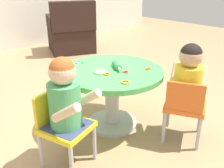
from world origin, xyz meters
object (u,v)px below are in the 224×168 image
at_px(craft_scissors, 78,63).
at_px(armchair_dark, 71,33).
at_px(seated_child_left, 65,96).
at_px(seated_child_right, 188,77).
at_px(rolling_pin, 117,65).
at_px(child_chair_right, 184,106).
at_px(child_chair_left, 63,125).
at_px(craft_table, 112,84).

bearing_deg(craft_scissors, armchair_dark, 55.46).
bearing_deg(seated_child_left, seated_child_right, -23.95).
height_order(armchair_dark, rolling_pin, armchair_dark).
relative_size(seated_child_left, child_chair_right, 0.95).
bearing_deg(craft_scissors, child_chair_right, -69.49).
height_order(child_chair_left, craft_scissors, child_chair_left).
xyz_separation_m(craft_table, seated_child_right, (0.27, -0.54, 0.14)).
distance_m(seated_child_right, armchair_dark, 2.85).
bearing_deg(craft_scissors, craft_table, -73.15).
distance_m(seated_child_left, armchair_dark, 2.91).
xyz_separation_m(craft_table, rolling_pin, (0.05, -0.01, 0.16)).
xyz_separation_m(child_chair_left, craft_scissors, (0.50, 0.45, 0.22)).
height_order(child_chair_right, craft_scissors, child_chair_right).
bearing_deg(child_chair_right, seated_child_left, 154.12).
distance_m(child_chair_left, armchair_dark, 2.88).
distance_m(child_chair_right, craft_scissors, 0.96).
bearing_deg(seated_child_left, craft_scissors, 45.03).
relative_size(craft_table, seated_child_left, 1.66).
xyz_separation_m(rolling_pin, craft_scissors, (-0.15, 0.33, -0.02)).
relative_size(craft_table, armchair_dark, 0.90).
xyz_separation_m(seated_child_left, seated_child_right, (0.85, -0.38, 0.00)).
xyz_separation_m(craft_table, seated_child_left, (-0.58, -0.16, 0.14)).
height_order(child_chair_right, armchair_dark, armchair_dark).
xyz_separation_m(child_chair_left, child_chair_right, (0.82, -0.43, 0.00)).
xyz_separation_m(child_chair_left, seated_child_left, (0.01, -0.04, 0.23)).
bearing_deg(child_chair_left, seated_child_right, -25.81).
bearing_deg(seated_child_right, craft_scissors, 112.94).
height_order(seated_child_right, rolling_pin, seated_child_right).
distance_m(child_chair_right, armchair_dark, 2.87).
bearing_deg(child_chair_left, armchair_dark, 52.38).
bearing_deg(craft_table, child_chair_right, -67.46).
distance_m(craft_table, armchair_dark, 2.45).
height_order(seated_child_left, rolling_pin, seated_child_left).
distance_m(seated_child_left, child_chair_right, 0.93).
xyz_separation_m(seated_child_right, rolling_pin, (-0.22, 0.54, 0.01)).
bearing_deg(child_chair_left, craft_scissors, 42.05).
relative_size(rolling_pin, craft_scissors, 1.48).
height_order(seated_child_left, child_chair_right, seated_child_left).
bearing_deg(seated_child_right, child_chair_left, 154.19).
bearing_deg(seated_child_left, craft_table, 15.77).
distance_m(child_chair_right, rolling_pin, 0.63).
bearing_deg(armchair_dark, seated_child_left, -127.00).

